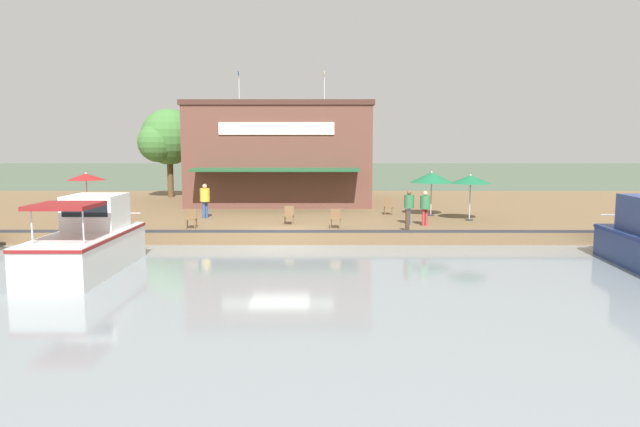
# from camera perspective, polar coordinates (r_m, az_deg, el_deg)

# --- Properties ---
(ground_plane) EXTENTS (220.00, 220.00, 0.00)m
(ground_plane) POSITION_cam_1_polar(r_m,az_deg,el_deg) (24.15, -4.06, -3.35)
(ground_plane) COLOR #4C5B47
(quay_deck) EXTENTS (22.00, 56.00, 0.60)m
(quay_deck) POSITION_cam_1_polar(r_m,az_deg,el_deg) (34.97, -2.75, 0.34)
(quay_deck) COLOR brown
(quay_deck) RESTS_ON ground
(quay_edge_fender) EXTENTS (0.20, 50.40, 0.10)m
(quay_edge_fender) POSITION_cam_1_polar(r_m,az_deg,el_deg) (24.14, -4.05, -1.79)
(quay_edge_fender) COLOR #2D2D33
(quay_edge_fender) RESTS_ON quay_deck
(waterfront_restaurant) EXTENTS (11.00, 11.19, 8.38)m
(waterfront_restaurant) POSITION_cam_1_polar(r_m,az_deg,el_deg) (37.33, -3.80, 6.01)
(waterfront_restaurant) COLOR brown
(waterfront_restaurant) RESTS_ON quay_deck
(patio_umbrella_back_row) EXTENTS (2.21, 2.21, 2.31)m
(patio_umbrella_back_row) POSITION_cam_1_polar(r_m,az_deg,el_deg) (30.20, 11.10, 3.57)
(patio_umbrella_back_row) COLOR #B7B7B7
(patio_umbrella_back_row) RESTS_ON quay_deck
(patio_umbrella_mid_patio_right) EXTENTS (1.79, 1.79, 2.35)m
(patio_umbrella_mid_patio_right) POSITION_cam_1_polar(r_m,az_deg,el_deg) (29.90, -22.35, 3.40)
(patio_umbrella_mid_patio_right) COLOR #B7B7B7
(patio_umbrella_mid_patio_right) RESTS_ON quay_deck
(patio_umbrella_by_entrance) EXTENTS (1.96, 1.96, 2.26)m
(patio_umbrella_by_entrance) POSITION_cam_1_polar(r_m,az_deg,el_deg) (28.69, 14.82, 3.31)
(patio_umbrella_by_entrance) COLOR #B7B7B7
(patio_umbrella_by_entrance) RESTS_ON quay_deck
(cafe_chair_back_row_seat) EXTENTS (0.46, 0.46, 0.85)m
(cafe_chair_back_row_seat) POSITION_cam_1_polar(r_m,az_deg,el_deg) (30.39, 6.87, 0.78)
(cafe_chair_back_row_seat) COLOR brown
(cafe_chair_back_row_seat) RESTS_ON quay_deck
(cafe_chair_beside_entrance) EXTENTS (0.48, 0.48, 0.85)m
(cafe_chair_beside_entrance) POSITION_cam_1_polar(r_m,az_deg,el_deg) (26.50, -3.14, -0.07)
(cafe_chair_beside_entrance) COLOR brown
(cafe_chair_beside_entrance) RESTS_ON quay_deck
(cafe_chair_mid_patio) EXTENTS (0.48, 0.48, 0.85)m
(cafe_chair_mid_patio) POSITION_cam_1_polar(r_m,az_deg,el_deg) (25.28, 1.57, -0.40)
(cafe_chair_mid_patio) COLOR brown
(cafe_chair_mid_patio) RESTS_ON quay_deck
(cafe_chair_under_first_umbrella) EXTENTS (0.46, 0.46, 0.85)m
(cafe_chair_under_first_umbrella) POSITION_cam_1_polar(r_m,az_deg,el_deg) (25.85, -12.74, -0.41)
(cafe_chair_under_first_umbrella) COLOR brown
(cafe_chair_under_first_umbrella) RESTS_ON quay_deck
(person_at_quay_edge) EXTENTS (0.45, 0.45, 1.60)m
(person_at_quay_edge) POSITION_cam_1_polar(r_m,az_deg,el_deg) (26.43, 10.47, 0.93)
(person_at_quay_edge) COLOR #B23338
(person_at_quay_edge) RESTS_ON quay_deck
(person_mid_patio) EXTENTS (0.45, 0.45, 1.60)m
(person_mid_patio) POSITION_cam_1_polar(r_m,az_deg,el_deg) (26.69, 8.90, 1.02)
(person_mid_patio) COLOR #2D5193
(person_mid_patio) RESTS_ON quay_deck
(person_near_entrance) EXTENTS (0.49, 0.49, 1.73)m
(person_near_entrance) POSITION_cam_1_polar(r_m,az_deg,el_deg) (29.25, -11.44, 1.67)
(person_near_entrance) COLOR #2D5193
(person_near_entrance) RESTS_ON quay_deck
(motorboat_outer_channel) EXTENTS (6.76, 2.23, 2.49)m
(motorboat_outer_channel) POSITION_cam_1_polar(r_m,az_deg,el_deg) (21.08, -21.68, -2.66)
(motorboat_outer_channel) COLOR white
(motorboat_outer_channel) RESTS_ON river_water
(mooring_post) EXTENTS (0.22, 0.22, 0.97)m
(mooring_post) POSITION_cam_1_polar(r_m,az_deg,el_deg) (24.53, 8.74, -0.66)
(mooring_post) COLOR #473323
(mooring_post) RESTS_ON quay_deck
(tree_behind_restaurant) EXTENTS (4.10, 3.91, 6.19)m
(tree_behind_restaurant) POSITION_cam_1_polar(r_m,az_deg,el_deg) (41.56, -15.12, 7.26)
(tree_behind_restaurant) COLOR brown
(tree_behind_restaurant) RESTS_ON quay_deck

